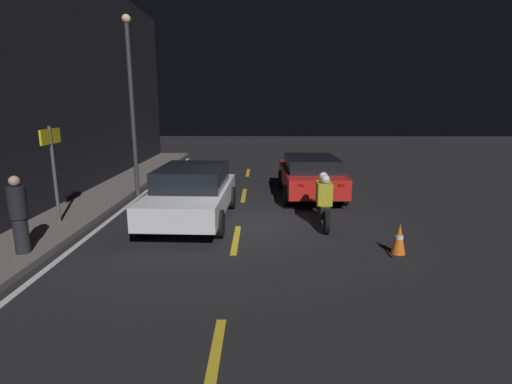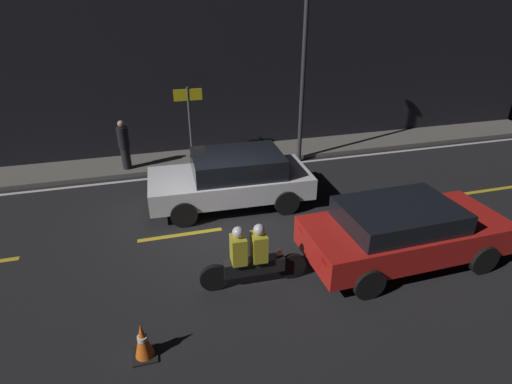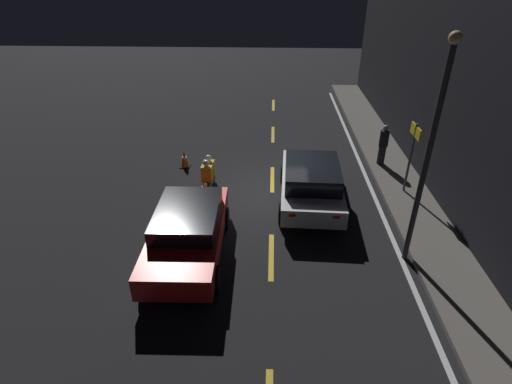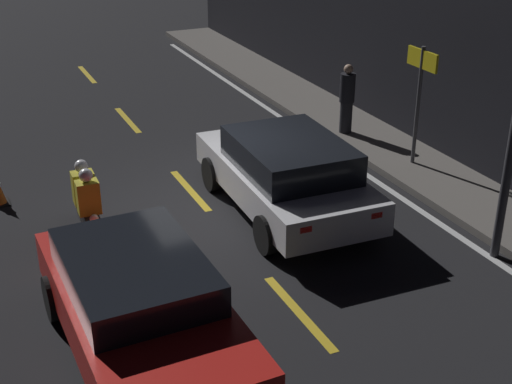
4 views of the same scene
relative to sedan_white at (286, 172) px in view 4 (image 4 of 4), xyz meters
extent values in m
plane|color=black|center=(-0.57, -1.26, -0.77)|extent=(56.00, 56.00, 0.00)
cube|color=#605B56|center=(-0.57, 3.32, -0.70)|extent=(28.00, 1.65, 0.14)
cube|color=gold|center=(-10.57, -1.26, -0.76)|extent=(2.00, 0.14, 0.01)
cube|color=gold|center=(-6.07, -1.26, -0.76)|extent=(2.00, 0.14, 0.01)
cube|color=gold|center=(-1.57, -1.26, -0.76)|extent=(2.00, 0.14, 0.01)
cube|color=gold|center=(2.93, -1.26, -0.76)|extent=(2.00, 0.14, 0.01)
cube|color=silver|center=(-0.57, 2.24, -0.76)|extent=(25.20, 0.14, 0.01)
cube|color=silver|center=(-0.07, 0.00, -0.15)|extent=(4.31, 2.04, 0.56)
cube|color=black|center=(0.15, -0.01, 0.39)|extent=(2.40, 1.78, 0.53)
cube|color=red|center=(2.00, -0.69, -0.01)|extent=(0.07, 0.20, 0.10)
cube|color=red|center=(2.05, 0.54, -0.01)|extent=(0.07, 0.20, 0.10)
cylinder|color=black|center=(-1.41, -0.87, -0.44)|extent=(0.66, 0.20, 0.66)
cylinder|color=black|center=(-1.35, 0.97, -0.44)|extent=(0.66, 0.20, 0.66)
cylinder|color=black|center=(1.22, -0.97, -0.44)|extent=(0.66, 0.20, 0.66)
cylinder|color=black|center=(1.28, 0.88, -0.44)|extent=(0.66, 0.20, 0.66)
cube|color=red|center=(2.93, -3.50, -0.14)|extent=(4.30, 1.88, 0.61)
cube|color=black|center=(2.72, -3.50, 0.37)|extent=(2.38, 1.66, 0.42)
cube|color=red|center=(0.82, -2.96, 0.01)|extent=(0.06, 0.20, 0.10)
cube|color=red|center=(0.84, -4.13, 0.01)|extent=(0.06, 0.20, 0.10)
cylinder|color=black|center=(4.24, -2.59, -0.45)|extent=(0.65, 0.19, 0.64)
cylinder|color=black|center=(1.60, -2.65, -0.45)|extent=(0.65, 0.19, 0.64)
cylinder|color=black|center=(1.63, -4.41, -0.45)|extent=(0.65, 0.19, 0.64)
cylinder|color=black|center=(0.45, -3.47, -0.48)|extent=(0.57, 0.10, 0.57)
cylinder|color=black|center=(-1.12, -3.41, -0.48)|extent=(0.57, 0.12, 0.57)
cube|color=black|center=(-0.34, -3.44, -0.33)|extent=(1.21, 0.28, 0.30)
sphere|color=#F2EABF|center=(0.17, -3.46, -0.10)|extent=(0.14, 0.14, 0.14)
cube|color=gold|center=(-0.24, -3.45, 0.09)|extent=(0.29, 0.37, 0.55)
sphere|color=silver|center=(-0.24, -3.45, 0.48)|extent=(0.22, 0.22, 0.22)
cube|color=gold|center=(-0.64, -3.43, 0.09)|extent=(0.29, 0.37, 0.55)
sphere|color=silver|center=(-0.64, -3.43, 0.48)|extent=(0.22, 0.22, 0.22)
cylinder|color=black|center=(-2.80, 2.94, -0.26)|extent=(0.28, 0.28, 0.72)
cylinder|color=black|center=(-2.80, 2.94, 0.42)|extent=(0.34, 0.34, 0.64)
sphere|color=tan|center=(-2.80, 2.94, 0.84)|extent=(0.21, 0.21, 0.21)
cylinder|color=#4C4C51|center=(-0.67, 3.27, 0.57)|extent=(0.08, 0.08, 2.40)
cube|color=yellow|center=(-0.67, 3.27, 1.52)|extent=(0.90, 0.05, 0.36)
camera|label=1|loc=(-10.32, -1.82, 2.33)|focal=28.00mm
camera|label=2|loc=(-1.98, -9.52, 4.44)|focal=28.00mm
camera|label=3|loc=(11.51, -1.32, 6.12)|focal=28.00mm
camera|label=4|loc=(10.29, -5.30, 5.01)|focal=50.00mm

